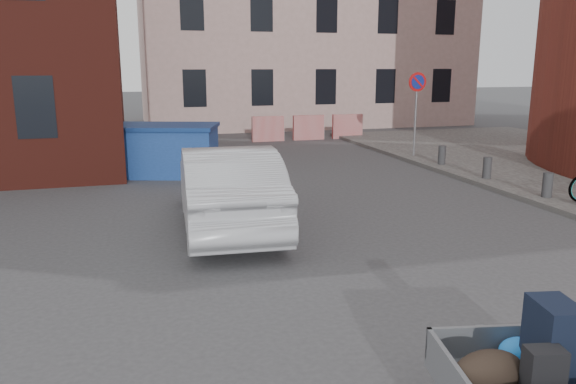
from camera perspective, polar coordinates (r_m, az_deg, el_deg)
name	(u,v)px	position (r m, az deg, el deg)	size (l,w,h in m)	color
ground	(356,288)	(7.91, 6.93, -9.61)	(120.00, 120.00, 0.00)	#38383A
no_parking_sign	(417,96)	(18.51, 12.94, 9.44)	(0.60, 0.09, 2.65)	gray
bollards	(547,185)	(13.73, 24.85, 0.66)	(0.22, 9.02, 0.55)	#3A3A3D
barriers	(309,128)	(22.98, 2.10, 6.56)	(4.70, 0.18, 1.00)	red
trailer	(545,375)	(5.09, 24.67, -16.56)	(1.78, 1.93, 1.20)	black
dumpster	(156,150)	(16.00, -13.24, 4.21)	(3.69, 2.63, 1.40)	#1F4597
silver_car	(228,187)	(10.49, -6.15, 0.48)	(1.64, 4.71, 1.55)	silver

